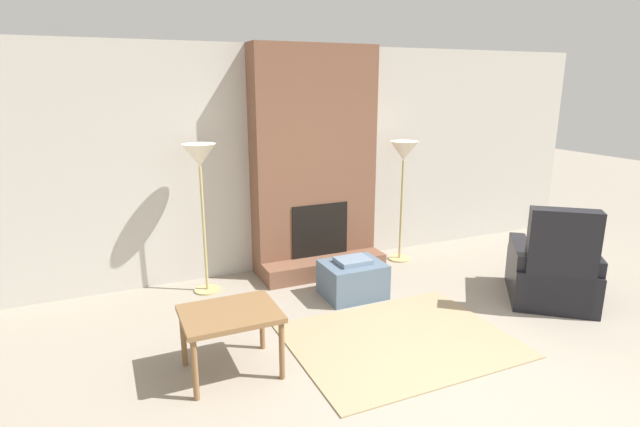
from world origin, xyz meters
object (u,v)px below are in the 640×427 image
at_px(armchair, 552,274).
at_px(floor_lamp_left, 200,165).
at_px(floor_lamp_right, 404,159).
at_px(ottoman, 353,279).
at_px(side_table, 230,319).

bearing_deg(armchair, floor_lamp_left, 10.89).
xyz_separation_m(armchair, floor_lamp_right, (-0.73, 1.70, 0.99)).
xyz_separation_m(ottoman, armchair, (1.80, -0.94, 0.10)).
distance_m(side_table, floor_lamp_left, 1.90).
height_order(armchair, floor_lamp_left, floor_lamp_left).
xyz_separation_m(floor_lamp_left, floor_lamp_right, (2.45, -0.00, -0.08)).
bearing_deg(floor_lamp_left, floor_lamp_right, -0.00).
bearing_deg(armchair, floor_lamp_right, -27.82).
relative_size(side_table, floor_lamp_right, 0.48).
xyz_separation_m(ottoman, floor_lamp_right, (1.07, 0.76, 1.10)).
bearing_deg(floor_lamp_right, ottoman, -144.74).
relative_size(armchair, floor_lamp_right, 0.81).
bearing_deg(side_table, ottoman, 30.35).
bearing_deg(side_table, floor_lamp_left, 84.88).
relative_size(ottoman, floor_lamp_left, 0.39).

